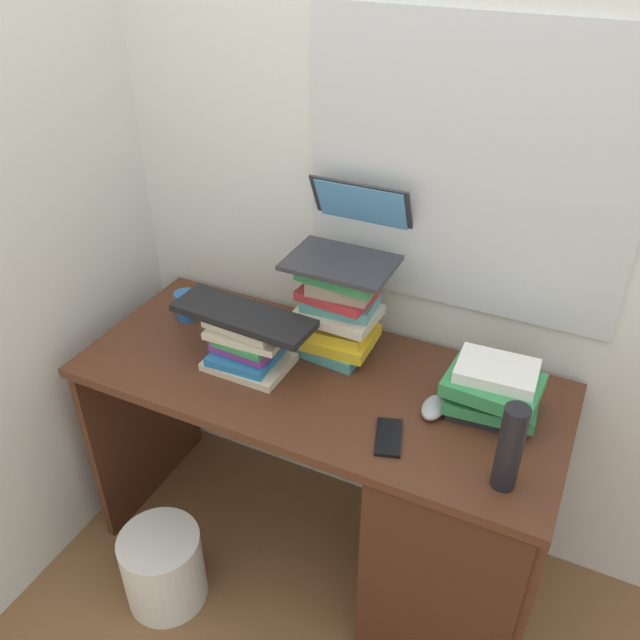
# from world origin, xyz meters

# --- Properties ---
(ground_plane) EXTENTS (6.00, 6.00, 0.00)m
(ground_plane) POSITION_xyz_m (0.00, 0.00, 0.00)
(ground_plane) COLOR brown
(wall_back) EXTENTS (6.00, 0.06, 2.60)m
(wall_back) POSITION_xyz_m (0.00, 0.35, 1.30)
(wall_back) COLOR silver
(wall_back) RESTS_ON ground
(wall_left) EXTENTS (0.05, 6.00, 2.60)m
(wall_left) POSITION_xyz_m (-0.83, 0.00, 1.30)
(wall_left) COLOR silver
(wall_left) RESTS_ON ground
(desk) EXTENTS (1.41, 0.60, 0.77)m
(desk) POSITION_xyz_m (0.36, -0.02, 0.42)
(desk) COLOR #4C2819
(desk) RESTS_ON ground
(book_stack_tall) EXTENTS (0.25, 0.21, 0.30)m
(book_stack_tall) POSITION_xyz_m (0.00, 0.14, 0.92)
(book_stack_tall) COLOR teal
(book_stack_tall) RESTS_ON desk
(book_stack_keyboard_riser) EXTENTS (0.25, 0.19, 0.16)m
(book_stack_keyboard_riser) POSITION_xyz_m (-0.22, -0.03, 0.84)
(book_stack_keyboard_riser) COLOR beige
(book_stack_keyboard_riser) RESTS_ON desk
(book_stack_side) EXTENTS (0.26, 0.20, 0.15)m
(book_stack_side) POSITION_xyz_m (0.48, 0.06, 0.84)
(book_stack_side) COLOR black
(book_stack_side) RESTS_ON desk
(laptop) EXTENTS (0.30, 0.30, 0.20)m
(laptop) POSITION_xyz_m (0.00, 0.21, 1.11)
(laptop) COLOR #2D2D33
(laptop) RESTS_ON book_stack_tall
(keyboard) EXTENTS (0.43, 0.16, 0.02)m
(keyboard) POSITION_xyz_m (-0.22, -0.04, 0.94)
(keyboard) COLOR black
(keyboard) RESTS_ON book_stack_keyboard_riser
(computer_mouse) EXTENTS (0.06, 0.10, 0.04)m
(computer_mouse) POSITION_xyz_m (0.35, -0.01, 0.78)
(computer_mouse) COLOR #A5A8AD
(computer_mouse) RESTS_ON desk
(mug) EXTENTS (0.11, 0.07, 0.09)m
(mug) POSITION_xyz_m (-0.52, 0.10, 0.81)
(mug) COLOR #265999
(mug) RESTS_ON desk
(water_bottle) EXTENTS (0.06, 0.06, 0.23)m
(water_bottle) POSITION_xyz_m (0.57, -0.18, 0.88)
(water_bottle) COLOR black
(water_bottle) RESTS_ON desk
(cell_phone) EXTENTS (0.10, 0.15, 0.01)m
(cell_phone) POSITION_xyz_m (0.27, -0.15, 0.77)
(cell_phone) COLOR black
(cell_phone) RESTS_ON desk
(wastebasket) EXTENTS (0.26, 0.26, 0.27)m
(wastebasket) POSITION_xyz_m (-0.37, -0.38, 0.14)
(wastebasket) COLOR silver
(wastebasket) RESTS_ON ground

